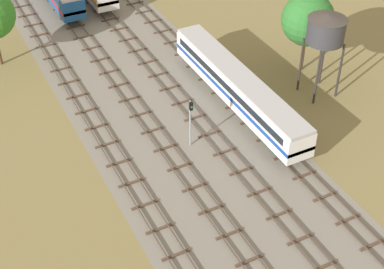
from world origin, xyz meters
name	(u,v)px	position (x,y,z in m)	size (l,w,h in m)	color
ground_plane	(137,78)	(0.00, 56.00, 0.00)	(480.00, 480.00, 0.00)	olive
ballast_bed	(137,78)	(0.00, 56.00, 0.00)	(17.99, 176.00, 0.01)	gray
track_far_left	(73,89)	(-6.99, 57.00, 0.14)	(2.40, 126.00, 0.29)	#47382D
track_left	(114,78)	(-2.33, 57.00, 0.14)	(2.40, 126.00, 0.29)	#47382D
track_centre_left	(153,68)	(2.33, 57.00, 0.14)	(2.40, 126.00, 0.29)	#47382D
track_centre	(189,58)	(6.99, 57.00, 0.14)	(2.40, 126.00, 0.29)	#47382D
passenger_coach_centre_near	(238,86)	(6.99, 46.24, 2.61)	(2.96, 22.00, 3.80)	white
water_tower	(326,29)	(15.91, 44.74, 7.51)	(3.98, 3.98, 9.13)	#2D2826
signal_post_nearest	(190,118)	(0.00, 42.88, 3.24)	(0.28, 0.47, 5.07)	gray
lineside_tree_2	(308,19)	(17.23, 49.33, 6.19)	(5.70, 5.70, 9.05)	#4C331E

